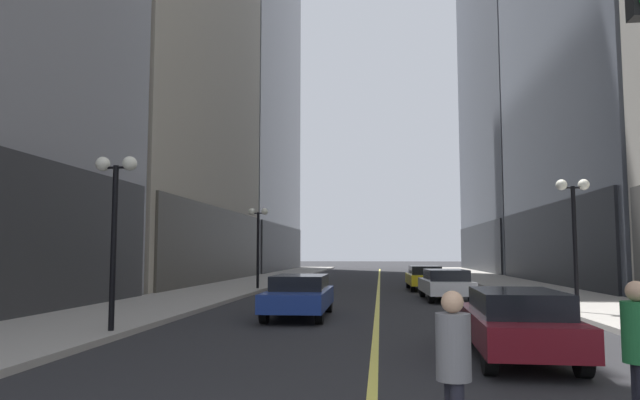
{
  "coord_description": "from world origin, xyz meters",
  "views": [
    {
      "loc": [
        0.14,
        -3.41,
        2.04
      ],
      "look_at": [
        -3.84,
        34.7,
        5.52
      ],
      "focal_mm": 32.58,
      "sensor_mm": 36.0,
      "label": 1
    }
  ],
  "objects_px": {
    "car_blue": "(300,294)",
    "pedestrian_in_green_parka": "(639,347)",
    "car_maroon": "(516,321)",
    "car_yellow": "(424,277)",
    "street_lamp_left_near": "(115,203)",
    "pedestrian_in_grey_suit": "(454,363)",
    "street_lamp_left_far": "(258,230)",
    "street_lamp_right_mid": "(574,215)",
    "car_white": "(445,283)"
  },
  "relations": [
    {
      "from": "pedestrian_in_green_parka",
      "to": "pedestrian_in_grey_suit",
      "type": "distance_m",
      "value": 2.31
    },
    {
      "from": "pedestrian_in_green_parka",
      "to": "street_lamp_left_far",
      "type": "height_order",
      "value": "street_lamp_left_far"
    },
    {
      "from": "car_blue",
      "to": "street_lamp_right_mid",
      "type": "relative_size",
      "value": 1.08
    },
    {
      "from": "car_blue",
      "to": "pedestrian_in_green_parka",
      "type": "bearing_deg",
      "value": -65.27
    },
    {
      "from": "pedestrian_in_grey_suit",
      "to": "street_lamp_left_far",
      "type": "xyz_separation_m",
      "value": [
        -7.23,
        24.81,
        2.29
      ]
    },
    {
      "from": "car_yellow",
      "to": "street_lamp_left_far",
      "type": "height_order",
      "value": "street_lamp_left_far"
    },
    {
      "from": "car_blue",
      "to": "street_lamp_left_near",
      "type": "bearing_deg",
      "value": -130.01
    },
    {
      "from": "car_blue",
      "to": "car_maroon",
      "type": "bearing_deg",
      "value": -52.51
    },
    {
      "from": "pedestrian_in_green_parka",
      "to": "street_lamp_left_near",
      "type": "height_order",
      "value": "street_lamp_left_near"
    },
    {
      "from": "pedestrian_in_green_parka",
      "to": "street_lamp_left_far",
      "type": "xyz_separation_m",
      "value": [
        -9.33,
        23.86,
        2.25
      ]
    },
    {
      "from": "car_blue",
      "to": "car_yellow",
      "type": "height_order",
      "value": "same"
    },
    {
      "from": "street_lamp_right_mid",
      "to": "street_lamp_left_far",
      "type": "bearing_deg",
      "value": 139.16
    },
    {
      "from": "car_white",
      "to": "car_yellow",
      "type": "bearing_deg",
      "value": 93.32
    },
    {
      "from": "pedestrian_in_green_parka",
      "to": "car_yellow",
      "type": "bearing_deg",
      "value": 90.96
    },
    {
      "from": "street_lamp_left_near",
      "to": "pedestrian_in_green_parka",
      "type": "bearing_deg",
      "value": -36.6
    },
    {
      "from": "street_lamp_left_near",
      "to": "street_lamp_right_mid",
      "type": "bearing_deg",
      "value": 24.61
    },
    {
      "from": "car_yellow",
      "to": "street_lamp_left_near",
      "type": "height_order",
      "value": "street_lamp_left_near"
    },
    {
      "from": "pedestrian_in_grey_suit",
      "to": "street_lamp_left_near",
      "type": "relative_size",
      "value": 0.38
    },
    {
      "from": "pedestrian_in_green_parka",
      "to": "pedestrian_in_grey_suit",
      "type": "bearing_deg",
      "value": -155.77
    },
    {
      "from": "car_white",
      "to": "pedestrian_in_green_parka",
      "type": "bearing_deg",
      "value": -89.89
    },
    {
      "from": "street_lamp_left_far",
      "to": "street_lamp_right_mid",
      "type": "relative_size",
      "value": 1.0
    },
    {
      "from": "car_yellow",
      "to": "pedestrian_in_grey_suit",
      "type": "height_order",
      "value": "pedestrian_in_grey_suit"
    },
    {
      "from": "street_lamp_left_near",
      "to": "car_yellow",
      "type": "bearing_deg",
      "value": 64.5
    },
    {
      "from": "street_lamp_left_far",
      "to": "pedestrian_in_green_parka",
      "type": "bearing_deg",
      "value": -68.63
    },
    {
      "from": "car_white",
      "to": "street_lamp_left_near",
      "type": "xyz_separation_m",
      "value": [
        -9.3,
        -11.89,
        2.54
      ]
    },
    {
      "from": "pedestrian_in_green_parka",
      "to": "pedestrian_in_grey_suit",
      "type": "xyz_separation_m",
      "value": [
        -2.1,
        -0.95,
        -0.04
      ]
    },
    {
      "from": "car_maroon",
      "to": "car_yellow",
      "type": "relative_size",
      "value": 1.01
    },
    {
      "from": "car_yellow",
      "to": "pedestrian_in_grey_suit",
      "type": "bearing_deg",
      "value": -93.61
    },
    {
      "from": "car_white",
      "to": "pedestrian_in_green_parka",
      "type": "distance_m",
      "value": 18.82
    },
    {
      "from": "street_lamp_left_near",
      "to": "street_lamp_left_far",
      "type": "height_order",
      "value": "same"
    },
    {
      "from": "street_lamp_left_near",
      "to": "car_white",
      "type": "bearing_deg",
      "value": 51.97
    },
    {
      "from": "car_yellow",
      "to": "street_lamp_left_near",
      "type": "distance_m",
      "value": 20.84
    },
    {
      "from": "pedestrian_in_green_parka",
      "to": "street_lamp_left_near",
      "type": "distance_m",
      "value": 11.84
    },
    {
      "from": "car_maroon",
      "to": "pedestrian_in_grey_suit",
      "type": "height_order",
      "value": "pedestrian_in_grey_suit"
    },
    {
      "from": "car_blue",
      "to": "street_lamp_left_near",
      "type": "xyz_separation_m",
      "value": [
        -3.96,
        -4.72,
        2.54
      ]
    },
    {
      "from": "street_lamp_left_far",
      "to": "street_lamp_right_mid",
      "type": "bearing_deg",
      "value": -40.84
    },
    {
      "from": "car_maroon",
      "to": "street_lamp_left_far",
      "type": "relative_size",
      "value": 1.08
    },
    {
      "from": "pedestrian_in_grey_suit",
      "to": "street_lamp_left_far",
      "type": "distance_m",
      "value": 25.94
    },
    {
      "from": "car_yellow",
      "to": "car_maroon",
      "type": "bearing_deg",
      "value": -89.36
    },
    {
      "from": "car_maroon",
      "to": "car_blue",
      "type": "bearing_deg",
      "value": 127.49
    },
    {
      "from": "car_maroon",
      "to": "street_lamp_left_far",
      "type": "bearing_deg",
      "value": 115.74
    },
    {
      "from": "car_maroon",
      "to": "street_lamp_left_near",
      "type": "distance_m",
      "value": 9.69
    },
    {
      "from": "car_maroon",
      "to": "pedestrian_in_grey_suit",
      "type": "xyz_separation_m",
      "value": [
        -1.9,
        -5.86,
        0.25
      ]
    },
    {
      "from": "car_yellow",
      "to": "pedestrian_in_green_parka",
      "type": "xyz_separation_m",
      "value": [
        0.43,
        -25.6,
        0.29
      ]
    },
    {
      "from": "car_blue",
      "to": "car_white",
      "type": "relative_size",
      "value": 0.99
    },
    {
      "from": "car_blue",
      "to": "car_white",
      "type": "distance_m",
      "value": 8.93
    },
    {
      "from": "car_blue",
      "to": "street_lamp_right_mid",
      "type": "distance_m",
      "value": 9.26
    },
    {
      "from": "pedestrian_in_grey_suit",
      "to": "street_lamp_left_far",
      "type": "height_order",
      "value": "street_lamp_left_far"
    },
    {
      "from": "pedestrian_in_grey_suit",
      "to": "car_maroon",
      "type": "bearing_deg",
      "value": 72.02
    },
    {
      "from": "car_white",
      "to": "street_lamp_left_near",
      "type": "distance_m",
      "value": 15.3
    }
  ]
}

